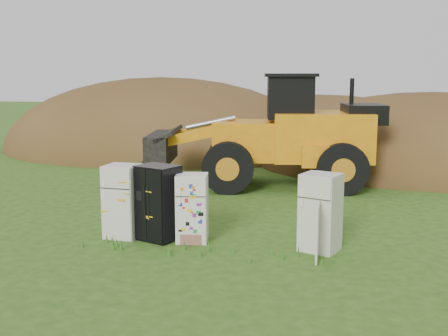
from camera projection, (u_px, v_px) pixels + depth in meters
The scene contains 9 objects.
ground at pixel (219, 243), 13.08m from camera, with size 120.00×120.00×0.00m, color #294913.
fridge_leftmost at pixel (123, 201), 13.46m from camera, with size 0.78×0.75×1.76m, color silver, non-canonical shape.
fridge_black_side at pixel (158, 203), 13.26m from camera, with size 0.93×0.73×1.78m, color black, non-canonical shape.
fridge_sticker at pixel (192, 208), 13.10m from camera, with size 0.72×0.66×1.61m, color white, non-canonical shape.
fridge_open_door at pixel (320, 212), 12.43m from camera, with size 0.79×0.73×1.74m, color silver, non-canonical shape.
wheel_loader at pixel (261, 131), 19.48m from camera, with size 8.09×3.28×3.92m, color orange, non-canonical shape.
dirt_mound_right at pixel (430, 167), 23.69m from camera, with size 14.64×10.74×6.35m, color #4D3418.
dirt_mound_left at pixel (162, 150), 29.29m from camera, with size 16.84×12.63×7.49m, color #4D3418.
dirt_mound_back at pixel (316, 146), 30.79m from camera, with size 16.89×11.26×5.61m, color #4D3418.
Camera 1 is at (2.99, -12.25, 3.90)m, focal length 45.00 mm.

